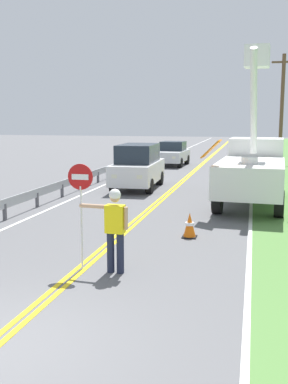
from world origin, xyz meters
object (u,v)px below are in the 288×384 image
(utility_bucket_truck, at_px, (253,167))
(traffic_cone_lead, at_px, (190,226))
(oncoming_suv_nearest, at_px, (138,166))
(flagger_worker, at_px, (115,225))
(utility_pole_mid, at_px, (282,106))
(stop_sign_paddle, at_px, (81,193))
(oncoming_sedan_second, at_px, (172,154))

(utility_bucket_truck, xyz_separation_m, traffic_cone_lead, (-1.67, -5.88, -1.09))
(oncoming_suv_nearest, bearing_deg, flagger_worker, -78.05)
(utility_pole_mid, bearing_deg, flagger_worker, -99.85)
(stop_sign_paddle, height_order, oncoming_suv_nearest, stop_sign_paddle)
(flagger_worker, bearing_deg, stop_sign_paddle, 177.09)
(traffic_cone_lead, bearing_deg, oncoming_suv_nearest, 113.36)
(oncoming_sedan_second, height_order, utility_pole_mid, utility_pole_mid)
(stop_sign_paddle, distance_m, utility_pole_mid, 28.36)
(stop_sign_paddle, relative_size, traffic_cone_lead, 3.33)
(stop_sign_paddle, bearing_deg, oncoming_suv_nearest, 98.33)
(stop_sign_paddle, relative_size, utility_pole_mid, 0.29)
(oncoming_sedan_second, height_order, traffic_cone_lead, oncoming_sedan_second)
(stop_sign_paddle, bearing_deg, flagger_worker, -2.91)
(utility_bucket_truck, xyz_separation_m, utility_pole_mid, (1.99, 18.55, 2.81))
(flagger_worker, xyz_separation_m, traffic_cone_lead, (1.15, 3.29, -0.71))
(flagger_worker, relative_size, traffic_cone_lead, 2.61)
(stop_sign_paddle, relative_size, oncoming_sedan_second, 0.56)
(oncoming_sedan_second, bearing_deg, utility_pole_mid, 33.80)
(oncoming_suv_nearest, distance_m, traffic_cone_lead, 9.18)
(oncoming_suv_nearest, bearing_deg, stop_sign_paddle, -81.67)
(stop_sign_paddle, xyz_separation_m, oncoming_sedan_second, (-1.99, 22.62, -0.88))
(stop_sign_paddle, relative_size, utility_bucket_truck, 0.34)
(utility_bucket_truck, bearing_deg, stop_sign_paddle, -111.48)
(utility_pole_mid, bearing_deg, utility_bucket_truck, -96.12)
(flagger_worker, height_order, utility_bucket_truck, utility_bucket_truck)
(flagger_worker, height_order, oncoming_sedan_second, flagger_worker)
(stop_sign_paddle, distance_m, traffic_cone_lead, 4.02)
(oncoming_suv_nearest, height_order, traffic_cone_lead, oncoming_suv_nearest)
(oncoming_suv_nearest, height_order, oncoming_sedan_second, oncoming_suv_nearest)
(utility_bucket_truck, height_order, traffic_cone_lead, utility_bucket_truck)
(oncoming_sedan_second, relative_size, traffic_cone_lead, 5.96)
(utility_pole_mid, xyz_separation_m, traffic_cone_lead, (-3.66, -24.44, -3.91))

